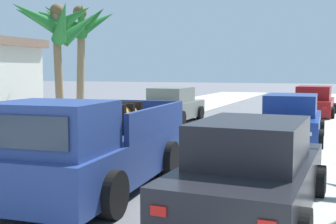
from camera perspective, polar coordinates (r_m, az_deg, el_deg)
name	(u,v)px	position (r m, az deg, el deg)	size (l,w,h in m)	color
sidewalk_left	(82,130)	(17.02, -11.02, -2.26)	(4.62, 60.00, 0.12)	#B2AFA8
curb_left	(103,131)	(16.55, -8.36, -2.47)	(0.16, 60.00, 0.10)	silver
curb_right	(333,144)	(14.39, 20.46, -3.93)	(0.16, 60.00, 0.10)	silver
pickup_truck	(95,149)	(8.52, -9.35, -4.67)	(2.46, 5.32, 1.80)	navy
car_right_near	(314,103)	(22.84, 18.27, 1.13)	(2.09, 4.29, 1.54)	maroon
car_left_mid	(291,121)	(14.50, 15.51, -1.07)	(2.11, 4.30, 1.54)	navy
car_right_mid	(172,106)	(19.72, 0.51, 0.77)	(2.03, 4.26, 1.54)	slate
car_left_far	(251,173)	(7.02, 10.69, -7.68)	(2.12, 4.30, 1.54)	black
palm_tree_right_mid	(79,26)	(21.40, -11.41, 10.75)	(3.32, 3.82, 5.34)	#846B4C
palm_tree_right_back	(58,24)	(18.11, -13.98, 10.95)	(3.32, 3.78, 4.97)	brown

